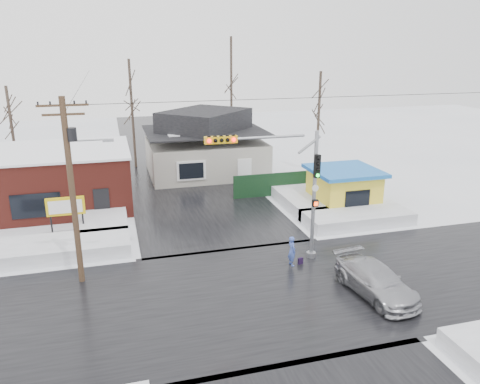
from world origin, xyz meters
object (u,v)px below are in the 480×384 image
object	(u,v)px
traffic_signal	(287,180)
car	(376,281)
utility_pole	(73,182)
marquee_sign	(66,208)
kiosk	(343,188)
pedestrian	(292,251)

from	to	relation	value
traffic_signal	car	bearing A→B (deg)	-58.25
utility_pole	marquee_sign	world-z (taller)	utility_pole
traffic_signal	marquee_sign	xyz separation A→B (m)	(-11.43, 6.53, -2.62)
utility_pole	marquee_sign	size ratio (longest dim) A/B	3.53
kiosk	car	bearing A→B (deg)	-110.42
marquee_sign	pedestrian	xyz separation A→B (m)	(11.60, -7.12, -1.11)
car	marquee_sign	bearing A→B (deg)	135.99
traffic_signal	kiosk	distance (m)	10.43
marquee_sign	utility_pole	bearing A→B (deg)	-79.87
marquee_sign	pedestrian	size ratio (longest dim) A/B	1.58
marquee_sign	kiosk	world-z (taller)	kiosk
kiosk	pedestrian	bearing A→B (deg)	-132.14
utility_pole	kiosk	size ratio (longest dim) A/B	1.96
car	utility_pole	bearing A→B (deg)	152.85
utility_pole	pedestrian	size ratio (longest dim) A/B	5.58
traffic_signal	marquee_sign	bearing A→B (deg)	150.28
pedestrian	car	world-z (taller)	pedestrian
pedestrian	car	size ratio (longest dim) A/B	0.33
utility_pole	kiosk	world-z (taller)	utility_pole
marquee_sign	pedestrian	distance (m)	13.66
utility_pole	pedestrian	distance (m)	11.43
kiosk	utility_pole	bearing A→B (deg)	-159.56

